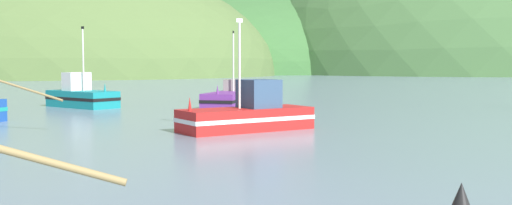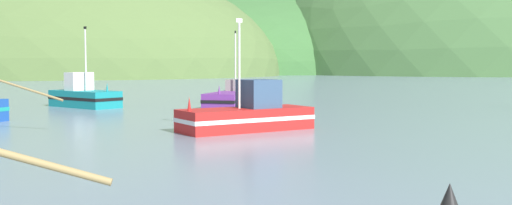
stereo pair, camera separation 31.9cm
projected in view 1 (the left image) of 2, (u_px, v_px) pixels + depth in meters
name	position (u px, v px, depth m)	size (l,w,h in m)	color
hill_mid_right	(35.00, 75.00, 165.24)	(139.40, 111.52, 68.74)	#516B38
hill_mid_left	(50.00, 72.00, 226.19)	(208.07, 166.46, 47.11)	#2D562D
hill_far_right	(223.00, 72.00, 217.44)	(143.01, 114.41, 60.20)	#386633
hill_far_center	(492.00, 73.00, 212.08)	(179.40, 143.52, 107.81)	#47703D
fishing_boat_red	(248.00, 115.00, 30.11)	(7.55, 5.38, 5.82)	red
fishing_boat_purple	(236.00, 97.00, 47.39)	(6.31, 11.19, 6.13)	#6B2D84
fishing_boat_teal	(82.00, 97.00, 45.91)	(6.35, 6.32, 6.43)	#147F84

